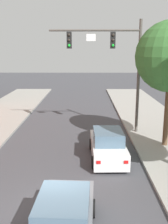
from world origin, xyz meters
TOP-DOWN VIEW (x-y plane):
  - ground_plane at (0.00, 0.00)m, footprint 120.00×120.00m
  - traffic_signal_mast at (2.93, 9.43)m, footprint 6.01×0.38m
  - car_lead_white at (2.26, 5.01)m, footprint 1.92×4.28m
  - car_following_grey at (0.46, -1.49)m, footprint 1.97×4.31m

SIDE VIEW (x-z plane):
  - ground_plane at x=0.00m, z-range 0.00..0.00m
  - car_lead_white at x=2.26m, z-range -0.08..1.52m
  - car_following_grey at x=0.46m, z-range -0.08..1.52m
  - traffic_signal_mast at x=2.93m, z-range 1.56..9.06m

